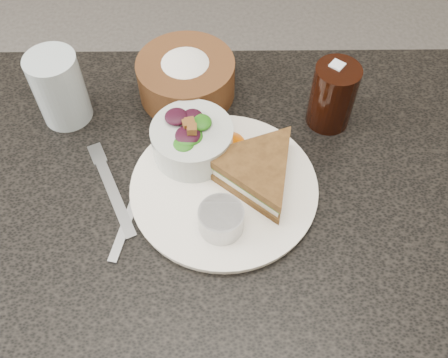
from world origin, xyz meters
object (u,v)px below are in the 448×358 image
(dressing_ramekin, at_px, (221,220))
(cola_glass, at_px, (333,93))
(sandwich, at_px, (256,171))
(dining_table, at_px, (213,291))
(water_glass, at_px, (59,88))
(bread_basket, at_px, (186,73))
(dinner_plate, at_px, (224,188))
(salad_bowl, at_px, (192,136))

(dressing_ramekin, xyz_separation_m, cola_glass, (0.19, 0.22, 0.03))
(sandwich, xyz_separation_m, cola_glass, (0.13, 0.14, 0.03))
(dining_table, distance_m, dressing_ramekin, 0.41)
(sandwich, height_order, water_glass, water_glass)
(water_glass, bearing_deg, bread_basket, 14.08)
(dressing_ramekin, bearing_deg, dinner_plate, 86.22)
(dinner_plate, height_order, cola_glass, cola_glass)
(salad_bowl, distance_m, dressing_ramekin, 0.15)
(bread_basket, xyz_separation_m, cola_glass, (0.25, -0.07, 0.02))
(dining_table, height_order, cola_glass, cola_glass)
(bread_basket, bearing_deg, dressing_ramekin, -78.30)
(water_glass, bearing_deg, salad_bowl, -23.00)
(dressing_ramekin, distance_m, bread_basket, 0.30)
(sandwich, bearing_deg, dressing_ramekin, -82.89)
(dining_table, bearing_deg, bread_basket, 100.08)
(salad_bowl, distance_m, bread_basket, 0.15)
(bread_basket, bearing_deg, water_glass, -165.92)
(sandwich, relative_size, dressing_ramekin, 2.69)
(dressing_ramekin, height_order, water_glass, water_glass)
(salad_bowl, bearing_deg, dressing_ramekin, -72.46)
(sandwich, distance_m, bread_basket, 0.24)
(salad_bowl, relative_size, dressing_ramekin, 1.96)
(cola_glass, bearing_deg, salad_bowl, -161.31)
(dinner_plate, relative_size, cola_glass, 2.25)
(sandwich, bearing_deg, water_glass, -165.53)
(sandwich, distance_m, cola_glass, 0.20)
(bread_basket, bearing_deg, cola_glass, -15.47)
(bread_basket, relative_size, water_glass, 1.35)
(sandwich, bearing_deg, salad_bowl, -170.57)
(dressing_ramekin, distance_m, cola_glass, 0.30)
(salad_bowl, xyz_separation_m, cola_glass, (0.24, 0.08, 0.01))
(dining_table, distance_m, dinner_plate, 0.38)
(dining_table, relative_size, salad_bowl, 7.54)
(cola_glass, bearing_deg, dinner_plate, -141.06)
(sandwich, bearing_deg, dinner_plate, -128.29)
(dressing_ramekin, relative_size, water_glass, 0.52)
(dining_table, xyz_separation_m, dressing_ramekin, (0.02, -0.06, 0.41))
(dining_table, relative_size, bread_basket, 5.73)
(salad_bowl, height_order, dressing_ramekin, salad_bowl)
(dinner_plate, xyz_separation_m, dressing_ramekin, (-0.00, -0.07, 0.03))
(dining_table, bearing_deg, cola_glass, 38.18)
(dinner_plate, xyz_separation_m, bread_basket, (-0.07, 0.22, 0.04))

